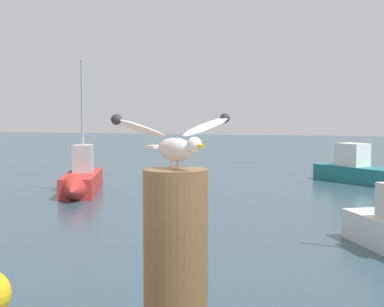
# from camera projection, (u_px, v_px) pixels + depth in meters

# --- Properties ---
(mooring_post) EXTENTS (0.28, 0.28, 1.05)m
(mooring_post) POSITION_uv_depth(u_px,v_px,m) (176.00, 289.00, 2.69)
(mooring_post) COLOR #4C3823
(mooring_post) RESTS_ON harbor_quay
(seagull) EXTENTS (0.45, 0.55, 0.24)m
(seagull) POSITION_uv_depth(u_px,v_px,m) (176.00, 141.00, 2.64)
(seagull) COLOR #C66B60
(seagull) RESTS_ON mooring_post
(boat_teal) EXTENTS (4.69, 4.24, 1.58)m
(boat_teal) POSITION_uv_depth(u_px,v_px,m) (377.00, 173.00, 21.87)
(boat_teal) COLOR #1E7075
(boat_teal) RESTS_ON ground_plane
(boat_red) EXTENTS (2.37, 4.49, 4.39)m
(boat_red) POSITION_uv_depth(u_px,v_px,m) (81.00, 181.00, 19.56)
(boat_red) COLOR #B72D28
(boat_red) RESTS_ON ground_plane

